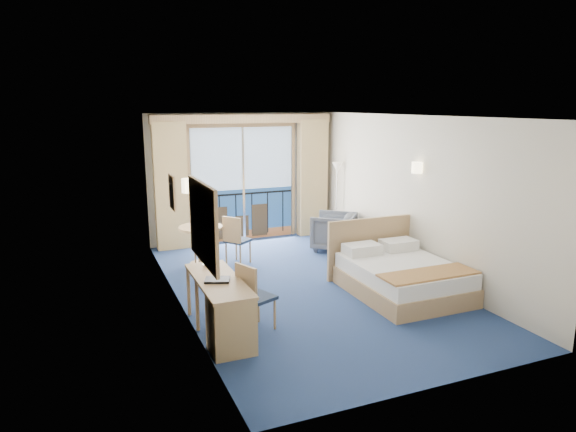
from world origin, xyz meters
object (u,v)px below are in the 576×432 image
object	(u,v)px
round_table	(201,236)
nightstand	(387,253)
desk	(228,316)
bed	(400,275)
desk_chair	(253,293)
armchair	(334,231)
table_chair_b	(205,245)
table_chair_a	(235,237)
floor_lamp	(337,181)

from	to	relation	value
round_table	nightstand	bearing A→B (deg)	-24.85
round_table	desk	bearing A→B (deg)	-97.73
bed	desk_chair	bearing A→B (deg)	-170.35
desk_chair	bed	bearing A→B (deg)	-102.80
bed	armchair	bearing A→B (deg)	86.16
desk_chair	table_chair_b	xyz separation A→B (m)	(-0.01, 2.57, -0.02)
bed	desk	xyz separation A→B (m)	(-2.97, -0.75, 0.12)
nightstand	desk_chair	world-z (taller)	desk_chair
armchair	round_table	size ratio (longest dim) A/B	1.04
round_table	table_chair_a	world-z (taller)	table_chair_a
nightstand	desk	size ratio (longest dim) A/B	0.31
table_chair_a	table_chair_b	bearing A→B (deg)	72.54
bed	nightstand	world-z (taller)	bed
desk_chair	desk	bearing A→B (deg)	104.91
table_chair_a	table_chair_b	size ratio (longest dim) A/B	1.03
table_chair_a	table_chair_b	xyz separation A→B (m)	(-0.62, -0.23, -0.01)
desk_chair	floor_lamp	bearing A→B (deg)	-62.78
bed	round_table	xyz separation A→B (m)	(-2.51, 2.62, 0.26)
bed	armchair	size ratio (longest dim) A/B	2.33
floor_lamp	round_table	xyz separation A→B (m)	(-3.12, -0.67, -0.72)
desk_chair	table_chair_a	size ratio (longest dim) A/B	1.00
nightstand	table_chair_a	bearing A→B (deg)	154.99
floor_lamp	table_chair_b	distance (m)	3.46
bed	table_chair_b	bearing A→B (deg)	140.16
bed	table_chair_b	xyz separation A→B (m)	(-2.56, 2.14, 0.21)
armchair	floor_lamp	size ratio (longest dim) A/B	0.49
round_table	floor_lamp	bearing A→B (deg)	12.19
armchair	bed	bearing A→B (deg)	36.02
bed	table_chair_a	size ratio (longest dim) A/B	2.11
floor_lamp	table_chair_a	world-z (taller)	floor_lamp
nightstand	desk	xyz separation A→B (m)	(-3.52, -1.95, 0.16)
desk_chair	table_chair_b	distance (m)	2.57
armchair	desk	world-z (taller)	armchair
nightstand	armchair	distance (m)	1.41
desk	desk_chair	world-z (taller)	desk_chair
nightstand	armchair	bearing A→B (deg)	105.60
round_table	table_chair_a	bearing A→B (deg)	-24.16
round_table	table_chair_b	xyz separation A→B (m)	(-0.05, -0.48, -0.04)
desk_chair	table_chair_a	xyz separation A→B (m)	(0.61, 2.80, -0.00)
desk	table_chair_b	world-z (taller)	table_chair_b
bed	floor_lamp	bearing A→B (deg)	79.50
bed	table_chair_a	xyz separation A→B (m)	(-1.94, 2.36, 0.23)
floor_lamp	desk_chair	bearing A→B (deg)	-130.33
nightstand	floor_lamp	size ratio (longest dim) A/B	0.29
armchair	floor_lamp	bearing A→B (deg)	-170.96
desk	round_table	size ratio (longest dim) A/B	1.97
desk	desk_chair	bearing A→B (deg)	37.36
nightstand	desk_chair	size ratio (longest dim) A/B	0.54
armchair	table_chair_a	world-z (taller)	table_chair_a
floor_lamp	table_chair_b	world-z (taller)	floor_lamp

